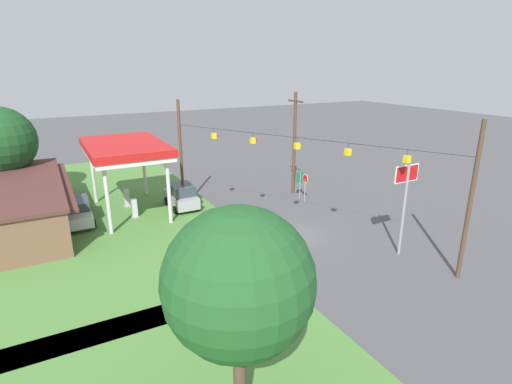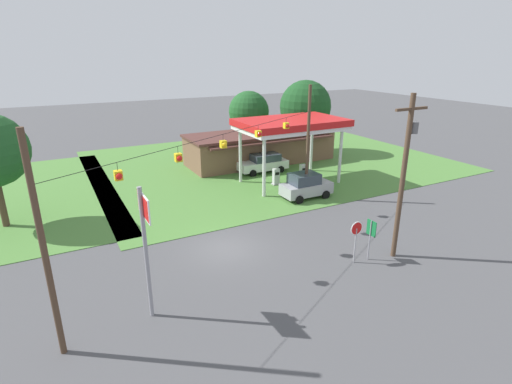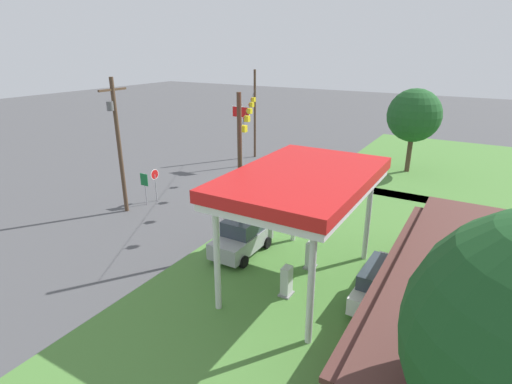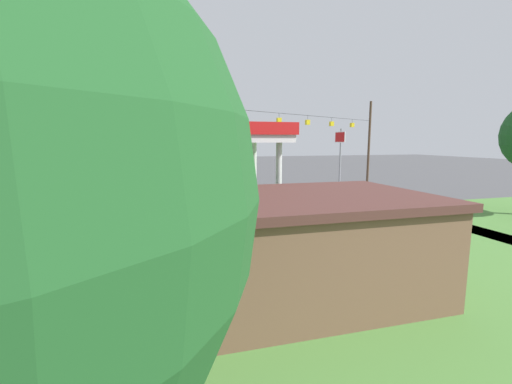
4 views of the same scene
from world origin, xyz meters
The scene contains 15 objects.
ground_plane centered at (0.00, 0.00, 0.00)m, with size 160.00×160.00×0.00m, color #4C4C4F.
grass_verge_station_corner centered at (12.33, 16.65, 0.02)m, with size 36.00×28.00×0.04m, color #4C7F38.
grass_verge_opposite_corner centered at (-16.00, 16.00, 0.02)m, with size 24.00×24.00×0.04m, color #4C7F38.
gas_station_canopy centered at (10.33, 9.13, 5.20)m, with size 9.12×5.75×5.73m.
gas_station_store centered at (11.44, 16.62, 1.64)m, with size 15.76×6.13×3.24m.
fuel_pump_near centered at (8.90, 9.13, 0.72)m, with size 0.71×0.56×1.51m.
fuel_pump_far centered at (11.76, 9.13, 0.72)m, with size 0.71×0.56×1.51m.
car_at_pumps_front centered at (9.30, 5.13, 1.04)m, with size 4.12×2.13×2.08m.
car_at_pumps_rear centered at (9.85, 13.13, 0.94)m, with size 4.94×2.21×1.81m.
stop_sign_roadside centered at (5.69, -4.87, 1.81)m, with size 0.80×0.08×2.50m.
stop_sign_overhead centered at (-5.50, -4.30, 4.28)m, with size 0.22×1.90×6.12m.
route_sign centered at (6.67, -4.98, 1.71)m, with size 0.10×0.70×2.40m.
utility_pole_main centered at (8.30, -5.33, 5.19)m, with size 2.20×0.44×9.26m.
signal_span_gantry centered at (0.00, -0.01, 4.95)m, with size 18.71×10.24×8.94m.
tree_west_verge centered at (-11.86, 10.07, 5.25)m, with size 4.75×4.75×7.65m.
Camera 3 is at (26.34, 16.04, 11.08)m, focal length 28.00 mm.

